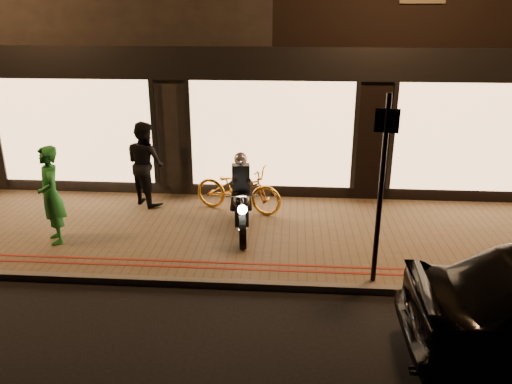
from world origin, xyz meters
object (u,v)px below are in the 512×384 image
sign_post (382,182)px  bicycle_gold (238,189)px  person_green (51,195)px  motorcycle (241,203)px

sign_post → bicycle_gold: bearing=131.6°
bicycle_gold → person_green: (-3.24, -1.76, 0.41)m
bicycle_gold → person_green: bearing=135.8°
motorcycle → sign_post: 3.06m
sign_post → person_green: bearing=169.7°
motorcycle → person_green: (-3.43, -0.67, 0.30)m
motorcycle → sign_post: (2.30, -1.71, 1.06)m
sign_post → person_green: (-5.73, 1.04, -0.76)m
sign_post → person_green: sign_post is taller
bicycle_gold → person_green: 3.71m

